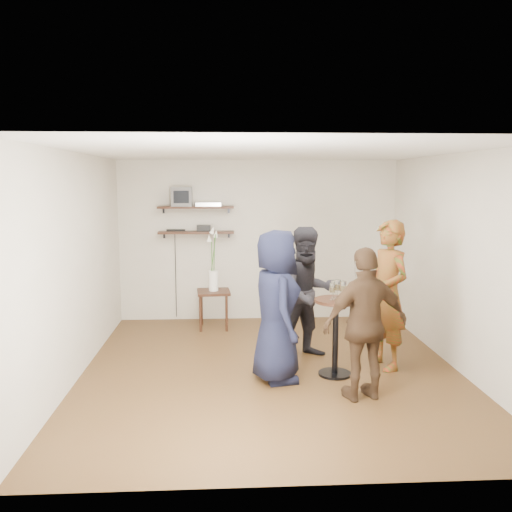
{
  "coord_description": "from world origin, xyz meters",
  "views": [
    {
      "loc": [
        -0.53,
        -6.26,
        2.28
      ],
      "look_at": [
        -0.16,
        0.4,
        1.34
      ],
      "focal_mm": 38.0,
      "sensor_mm": 36.0,
      "label": 1
    }
  ],
  "objects": [
    {
      "name": "crt_monitor",
      "position": [
        -1.22,
        2.38,
        2.02
      ],
      "size": [
        0.32,
        0.3,
        0.3
      ],
      "primitive_type": "cube",
      "color": "#59595B",
      "rests_on": "shelf_upper"
    },
    {
      "name": "shelf_upper",
      "position": [
        -1.0,
        2.38,
        1.85
      ],
      "size": [
        1.2,
        0.25,
        0.04
      ],
      "primitive_type": "cube",
      "color": "black",
      "rests_on": "room"
    },
    {
      "name": "power_strip",
      "position": [
        -1.33,
        2.42,
        1.48
      ],
      "size": [
        0.3,
        0.05,
        0.03
      ],
      "primitive_type": "cube",
      "color": "black",
      "rests_on": "shelf_lower"
    },
    {
      "name": "person_navy",
      "position": [
        0.03,
        -0.31,
        0.87
      ],
      "size": [
        0.68,
        0.92,
        1.73
      ],
      "primitive_type": "imported",
      "rotation": [
        0.0,
        0.0,
        1.73
      ],
      "color": "black",
      "rests_on": "room"
    },
    {
      "name": "vase_lilies",
      "position": [
        -0.73,
        1.93,
        0.91
      ],
      "size": [
        0.2,
        0.2,
        1.01
      ],
      "rotation": [
        0.0,
        0.0,
        0.07
      ],
      "color": "white",
      "rests_on": "side_table"
    },
    {
      "name": "wine_glass_bl",
      "position": [
        0.72,
        -0.13,
        1.05
      ],
      "size": [
        0.07,
        0.07,
        0.2
      ],
      "color": "silver",
      "rests_on": "drinks_table"
    },
    {
      "name": "wine_glass_fr",
      "position": [
        0.81,
        -0.23,
        1.06
      ],
      "size": [
        0.07,
        0.07,
        0.22
      ],
      "color": "silver",
      "rests_on": "drinks_table"
    },
    {
      "name": "dvd_deck",
      "position": [
        -0.8,
        2.38,
        1.9
      ],
      "size": [
        0.4,
        0.24,
        0.06
      ],
      "primitive_type": "cube",
      "color": "silver",
      "rests_on": "shelf_upper"
    },
    {
      "name": "wine_glass_br",
      "position": [
        0.76,
        -0.17,
        1.06
      ],
      "size": [
        0.07,
        0.07,
        0.22
      ],
      "color": "silver",
      "rests_on": "drinks_table"
    },
    {
      "name": "person_plaid",
      "position": [
        1.41,
        0.04,
        0.91
      ],
      "size": [
        0.63,
        0.77,
        1.81
      ],
      "primitive_type": "imported",
      "rotation": [
        0.0,
        0.0,
        -1.23
      ],
      "color": "#AF1F14",
      "rests_on": "room"
    },
    {
      "name": "radio",
      "position": [
        -0.88,
        2.38,
        1.52
      ],
      "size": [
        0.22,
        0.1,
        0.1
      ],
      "primitive_type": "cube",
      "color": "black",
      "rests_on": "shelf_lower"
    },
    {
      "name": "shelf_lower",
      "position": [
        -1.0,
        2.38,
        1.45
      ],
      "size": [
        1.2,
        0.25,
        0.04
      ],
      "primitive_type": "cube",
      "color": "black",
      "rests_on": "room"
    },
    {
      "name": "drinks_table",
      "position": [
        0.74,
        -0.2,
        0.59
      ],
      "size": [
        0.5,
        0.5,
        0.91
      ],
      "color": "black",
      "rests_on": "room"
    },
    {
      "name": "person_dark",
      "position": [
        0.52,
        0.48,
        0.85
      ],
      "size": [
        0.98,
        0.86,
        1.69
      ],
      "primitive_type": "imported",
      "rotation": [
        0.0,
        0.0,
        0.31
      ],
      "color": "black",
      "rests_on": "room"
    },
    {
      "name": "side_table",
      "position": [
        -0.72,
        1.93,
        0.49
      ],
      "size": [
        0.53,
        0.53,
        0.59
      ],
      "rotation": [
        0.0,
        0.0,
        0.07
      ],
      "color": "black",
      "rests_on": "room"
    },
    {
      "name": "wine_glass_fl",
      "position": [
        0.69,
        -0.23,
        1.04
      ],
      "size": [
        0.06,
        0.06,
        0.19
      ],
      "color": "silver",
      "rests_on": "drinks_table"
    },
    {
      "name": "room",
      "position": [
        0.0,
        0.0,
        1.3
      ],
      "size": [
        4.58,
        5.08,
        2.68
      ],
      "color": "#442B15",
      "rests_on": "ground"
    },
    {
      "name": "person_brown",
      "position": [
        0.91,
        -0.89,
        0.8
      ],
      "size": [
        1.01,
        0.6,
        1.6
      ],
      "primitive_type": "imported",
      "rotation": [
        0.0,
        0.0,
        3.38
      ],
      "color": "#402B1B",
      "rests_on": "room"
    }
  ]
}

